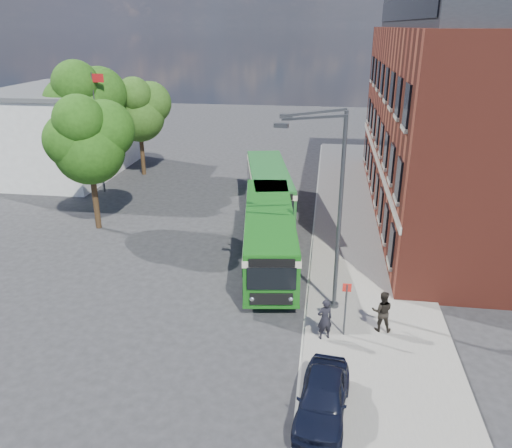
% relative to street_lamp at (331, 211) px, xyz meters
% --- Properties ---
extents(ground, '(120.00, 120.00, 0.00)m').
position_rel_street_lamp_xyz_m(ground, '(-4.84, 2.00, -4.79)').
color(ground, '#27272A').
rests_on(ground, ground).
extents(pavement, '(6.00, 48.00, 0.15)m').
position_rel_street_lamp_xyz_m(pavement, '(2.16, 10.00, -4.72)').
color(pavement, gray).
rests_on(pavement, ground).
extents(kerb_line, '(0.12, 48.00, 0.01)m').
position_rel_street_lamp_xyz_m(kerb_line, '(-0.89, 10.00, -4.79)').
color(kerb_line, beige).
rests_on(kerb_line, ground).
extents(brick_office, '(12.10, 26.00, 14.20)m').
position_rel_street_lamp_xyz_m(brick_office, '(9.16, 14.00, 2.18)').
color(brick_office, maroon).
rests_on(brick_office, ground).
extents(white_building, '(9.40, 13.40, 7.30)m').
position_rel_street_lamp_xyz_m(white_building, '(-22.84, 20.00, -1.13)').
color(white_building, silver).
rests_on(white_building, ground).
extents(flagpole, '(0.95, 0.10, 9.00)m').
position_rel_street_lamp_xyz_m(flagpole, '(-17.29, 15.00, 0.15)').
color(flagpole, '#3B3D40').
rests_on(flagpole, ground).
extents(street_lamp, '(2.96, 2.38, 9.00)m').
position_rel_street_lamp_xyz_m(street_lamp, '(0.00, 0.00, 0.00)').
color(street_lamp, '#3B3D40').
rests_on(street_lamp, ground).
extents(bus_stop_sign, '(0.35, 0.08, 2.52)m').
position_rel_street_lamp_xyz_m(bus_stop_sign, '(0.76, -2.20, -3.28)').
color(bus_stop_sign, '#3B3D40').
rests_on(bus_stop_sign, ground).
extents(bus_front, '(4.09, 11.66, 3.02)m').
position_rel_street_lamp_xyz_m(bus_front, '(-3.17, 4.49, -2.96)').
color(bus_front, '#175D16').
rests_on(bus_front, ground).
extents(bus_rear, '(4.59, 10.84, 3.02)m').
position_rel_street_lamp_xyz_m(bus_rear, '(-4.18, 12.74, -2.96)').
color(bus_rear, '#206627').
rests_on(bus_rear, ground).
extents(parked_car, '(2.01, 4.10, 1.35)m').
position_rel_street_lamp_xyz_m(parked_car, '(-0.04, -6.94, -3.97)').
color(parked_car, black).
rests_on(parked_car, pavement).
extents(pedestrian_a, '(0.78, 0.67, 1.80)m').
position_rel_street_lamp_xyz_m(pedestrian_a, '(-0.05, -2.58, -3.74)').
color(pedestrian_a, black).
rests_on(pedestrian_a, pavement).
extents(pedestrian_b, '(0.91, 0.72, 1.81)m').
position_rel_street_lamp_xyz_m(pedestrian_b, '(2.30, -1.64, -3.74)').
color(pedestrian_b, black).
rests_on(pedestrian_b, pavement).
extents(tree_left, '(5.05, 4.80, 8.52)m').
position_rel_street_lamp_xyz_m(tree_left, '(-14.53, 7.84, 0.99)').
color(tree_left, '#332212').
rests_on(tree_left, ground).
extents(tree_mid, '(5.83, 5.55, 9.85)m').
position_rel_street_lamp_xyz_m(tree_mid, '(-18.81, 16.38, 1.89)').
color(tree_mid, '#332212').
rests_on(tree_mid, ground).
extents(tree_right, '(4.93, 4.69, 8.33)m').
position_rel_street_lamp_xyz_m(tree_right, '(-15.97, 20.15, 0.86)').
color(tree_right, '#332212').
rests_on(tree_right, ground).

